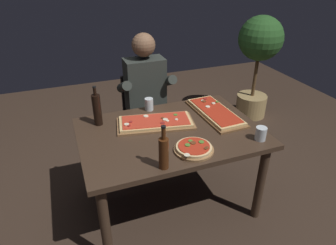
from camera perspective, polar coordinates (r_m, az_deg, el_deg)
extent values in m
plane|color=#38281E|center=(2.79, 0.37, -14.81)|extent=(6.40, 6.40, 0.00)
cube|color=#3D2B1E|center=(2.35, 0.43, -2.05)|extent=(1.40, 0.96, 0.04)
cylinder|color=#3D2B1E|center=(2.17, -11.84, -18.70)|extent=(0.07, 0.07, 0.70)
cylinder|color=#3D2B1E|center=(2.55, 17.16, -10.92)|extent=(0.07, 0.07, 0.70)
cylinder|color=#3D2B1E|center=(2.78, -14.79, -6.87)|extent=(0.07, 0.07, 0.70)
cylinder|color=#3D2B1E|center=(3.08, 8.52, -2.23)|extent=(0.07, 0.07, 0.70)
cube|color=brown|center=(2.43, -2.37, -0.22)|extent=(0.66, 0.40, 0.02)
cube|color=#DBB270|center=(2.42, -2.38, 0.16)|extent=(0.62, 0.36, 0.02)
cube|color=red|center=(2.41, -2.38, 0.43)|extent=(0.56, 0.32, 0.01)
cylinder|color=maroon|center=(2.39, -7.09, 0.12)|extent=(0.03, 0.03, 0.01)
cylinder|color=beige|center=(2.36, -7.87, -0.36)|extent=(0.04, 0.04, 0.01)
cylinder|color=beige|center=(2.39, -0.08, 0.34)|extent=(0.03, 0.03, 0.00)
cylinder|color=brown|center=(2.43, -1.04, 0.86)|extent=(0.02, 0.02, 0.01)
cylinder|color=beige|center=(2.41, -0.48, 0.58)|extent=(0.04, 0.04, 0.01)
cylinder|color=#4C7F2D|center=(2.49, 1.43, 1.49)|extent=(0.03, 0.03, 0.00)
cylinder|color=maroon|center=(2.36, -1.02, -0.07)|extent=(0.04, 0.04, 0.00)
cylinder|color=beige|center=(2.47, -4.22, 1.22)|extent=(0.04, 0.04, 0.01)
cylinder|color=beige|center=(2.41, 1.63, 0.59)|extent=(0.03, 0.03, 0.01)
cylinder|color=maroon|center=(2.34, -7.42, -0.58)|extent=(0.02, 0.02, 0.01)
cube|color=brown|center=(2.62, 8.94, 1.69)|extent=(0.29, 0.64, 0.02)
cube|color=#DBB270|center=(2.61, 8.97, 2.05)|extent=(0.26, 0.60, 0.02)
cube|color=#B72D19|center=(2.60, 8.99, 2.30)|extent=(0.23, 0.55, 0.01)
cylinder|color=#4C7F2D|center=(2.74, 9.30, 3.88)|extent=(0.03, 0.03, 0.01)
cylinder|color=beige|center=(2.64, 7.56, 3.00)|extent=(0.04, 0.04, 0.01)
cylinder|color=beige|center=(2.75, 6.59, 4.16)|extent=(0.03, 0.03, 0.01)
cylinder|color=brown|center=(2.74, 6.83, 4.00)|extent=(0.04, 0.04, 0.01)
cylinder|color=maroon|center=(2.79, 7.09, 4.50)|extent=(0.03, 0.03, 0.01)
cylinder|color=beige|center=(2.71, 8.64, 3.62)|extent=(0.03, 0.03, 0.01)
cylinder|color=olive|center=(2.12, 4.91, -5.15)|extent=(0.28, 0.28, 0.02)
cylinder|color=#E5C184|center=(2.11, 4.93, -4.75)|extent=(0.25, 0.25, 0.02)
cylinder|color=#B72D19|center=(2.10, 4.95, -4.45)|extent=(0.22, 0.22, 0.01)
cylinder|color=brown|center=(2.08, 7.42, -4.74)|extent=(0.03, 0.03, 0.01)
cylinder|color=#4C7F2D|center=(2.14, 4.28, -3.49)|extent=(0.03, 0.03, 0.01)
cylinder|color=#4C7F2D|center=(2.09, 3.74, -4.29)|extent=(0.04, 0.04, 0.01)
cylinder|color=#4C7F2D|center=(2.14, 6.36, -3.69)|extent=(0.04, 0.04, 0.01)
cylinder|color=beige|center=(2.00, 3.63, -6.18)|extent=(0.04, 0.04, 0.01)
cylinder|color=brown|center=(2.07, 7.21, -4.89)|extent=(0.03, 0.03, 0.01)
cylinder|color=brown|center=(2.12, 4.77, -3.88)|extent=(0.04, 0.04, 0.01)
cylinder|color=#47230F|center=(1.90, -0.83, -5.93)|extent=(0.06, 0.06, 0.21)
cylinder|color=#47230F|center=(1.82, -0.86, -2.10)|extent=(0.03, 0.03, 0.08)
cylinder|color=black|center=(1.79, -0.87, -0.83)|extent=(0.03, 0.03, 0.01)
cylinder|color=black|center=(2.44, -13.32, 2.32)|extent=(0.07, 0.07, 0.26)
cylinder|color=black|center=(2.38, -13.75, 5.74)|extent=(0.02, 0.02, 0.06)
cylinder|color=black|center=(2.36, -13.85, 6.55)|extent=(0.03, 0.03, 0.01)
cylinder|color=silver|center=(2.65, -3.63, 3.48)|extent=(0.08, 0.08, 0.11)
cylinder|color=silver|center=(2.66, -3.61, 2.97)|extent=(0.06, 0.06, 0.06)
cylinder|color=silver|center=(2.31, 17.21, -2.03)|extent=(0.08, 0.08, 0.10)
cube|color=black|center=(3.15, -4.11, 0.41)|extent=(0.44, 0.44, 0.04)
cube|color=black|center=(3.22, -5.31, 5.60)|extent=(0.40, 0.04, 0.42)
cylinder|color=black|center=(3.07, -6.33, -5.49)|extent=(0.04, 0.04, 0.41)
cylinder|color=black|center=(3.16, 0.35, -4.14)|extent=(0.04, 0.04, 0.41)
cylinder|color=black|center=(3.38, -8.01, -2.05)|extent=(0.04, 0.04, 0.41)
cylinder|color=black|center=(3.46, -1.90, -0.92)|extent=(0.04, 0.04, 0.41)
cylinder|color=#23232D|center=(3.08, -4.78, -4.76)|extent=(0.11, 0.11, 0.45)
cylinder|color=#23232D|center=(3.13, -1.26, -4.06)|extent=(0.11, 0.11, 0.45)
cube|color=#23232D|center=(3.02, -3.61, 0.89)|extent=(0.34, 0.40, 0.12)
cube|color=#2D332D|center=(2.98, -4.38, 7.18)|extent=(0.38, 0.22, 0.52)
sphere|color=brown|center=(2.86, -4.68, 14.46)|extent=(0.22, 0.22, 0.22)
cylinder|color=#2D332D|center=(2.87, -8.34, 6.69)|extent=(0.09, 0.31, 0.21)
cylinder|color=#2D332D|center=(2.99, -0.04, 7.89)|extent=(0.09, 0.31, 0.21)
cylinder|color=tan|center=(4.28, 15.46, 3.21)|extent=(0.40, 0.40, 0.29)
cylinder|color=brown|center=(4.12, 16.22, 8.43)|extent=(0.04, 0.04, 0.54)
sphere|color=#285623|center=(3.98, 17.21, 15.03)|extent=(0.55, 0.55, 0.55)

